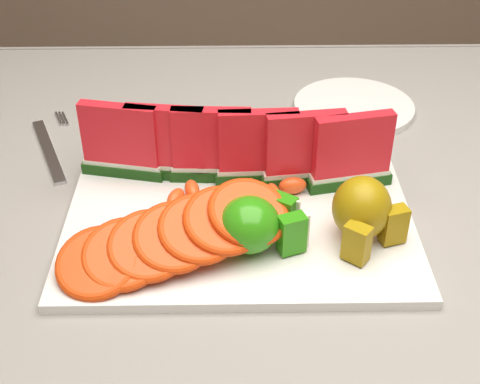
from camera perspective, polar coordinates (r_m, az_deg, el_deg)
table at (r=0.86m, az=5.40°, el=-8.04°), size 1.40×0.90×0.75m
tablecloth at (r=0.81m, az=5.64°, el=-4.84°), size 1.53×1.03×0.20m
platter at (r=0.78m, az=-0.07°, el=-2.09°), size 0.40×0.30×0.01m
apple_cluster at (r=0.71m, az=1.38°, el=-2.78°), size 0.10×0.08×0.06m
pear_cluster at (r=0.73m, az=10.48°, el=-1.58°), size 0.09×0.10×0.07m
side_plate at (r=1.03m, az=9.69°, el=7.19°), size 0.23×0.23×0.01m
fork at (r=0.95m, az=-15.91°, el=3.68°), size 0.08×0.19×0.00m
watermelon_row at (r=0.81m, az=-0.45°, el=3.77°), size 0.39×0.07×0.10m
orange_fan_front at (r=0.70m, az=-5.62°, el=-3.82°), size 0.27×0.16×0.07m
orange_fan_back at (r=0.88m, az=-1.25°, el=4.58°), size 0.28×0.10×0.04m
tangerine_segments at (r=0.79m, az=-0.53°, el=-0.18°), size 0.17×0.07×0.02m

